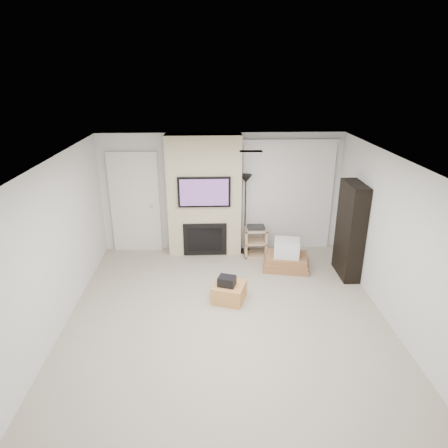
{
  "coord_description": "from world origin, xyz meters",
  "views": [
    {
      "loc": [
        -0.25,
        -5.29,
        3.68
      ],
      "look_at": [
        0.0,
        1.2,
        1.15
      ],
      "focal_mm": 32.0,
      "sensor_mm": 36.0,
      "label": 1
    }
  ],
  "objects_px": {
    "ottoman": "(229,292)",
    "box_stack": "(286,257)",
    "av_stand": "(255,240)",
    "floor_lamp": "(246,192)",
    "bookshelf": "(350,231)"
  },
  "relations": [
    {
      "from": "ottoman",
      "to": "floor_lamp",
      "type": "xyz_separation_m",
      "value": [
        0.43,
        1.92,
        1.19
      ]
    },
    {
      "from": "av_stand",
      "to": "floor_lamp",
      "type": "bearing_deg",
      "value": 139.72
    },
    {
      "from": "ottoman",
      "to": "box_stack",
      "type": "height_order",
      "value": "box_stack"
    },
    {
      "from": "floor_lamp",
      "to": "bookshelf",
      "type": "bearing_deg",
      "value": -30.32
    },
    {
      "from": "floor_lamp",
      "to": "bookshelf",
      "type": "xyz_separation_m",
      "value": [
        1.85,
        -1.08,
        -0.44
      ]
    },
    {
      "from": "ottoman",
      "to": "floor_lamp",
      "type": "relative_size",
      "value": 0.29
    },
    {
      "from": "ottoman",
      "to": "box_stack",
      "type": "distance_m",
      "value": 1.65
    },
    {
      "from": "ottoman",
      "to": "floor_lamp",
      "type": "bearing_deg",
      "value": 77.42
    },
    {
      "from": "bookshelf",
      "to": "av_stand",
      "type": "bearing_deg",
      "value": 151.13
    },
    {
      "from": "box_stack",
      "to": "bookshelf",
      "type": "bearing_deg",
      "value": -15.59
    },
    {
      "from": "av_stand",
      "to": "bookshelf",
      "type": "xyz_separation_m",
      "value": [
        1.64,
        -0.9,
        0.55
      ]
    },
    {
      "from": "ottoman",
      "to": "bookshelf",
      "type": "height_order",
      "value": "bookshelf"
    },
    {
      "from": "box_stack",
      "to": "bookshelf",
      "type": "relative_size",
      "value": 0.55
    },
    {
      "from": "bookshelf",
      "to": "ottoman",
      "type": "bearing_deg",
      "value": -159.74
    },
    {
      "from": "box_stack",
      "to": "av_stand",
      "type": "bearing_deg",
      "value": 132.3
    }
  ]
}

